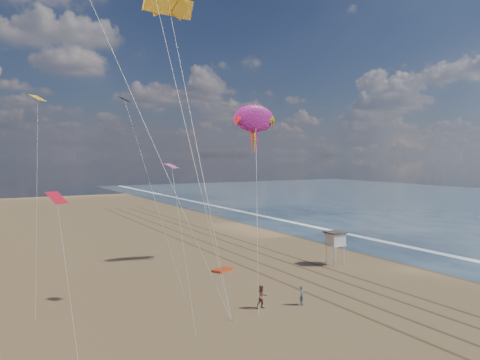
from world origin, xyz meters
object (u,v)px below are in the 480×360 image
lifeguard_stand (335,239)px  show_kite (254,119)px  kite_flyer_b (262,297)px  kite_flyer_a (302,295)px  grounded_kite (222,270)px

lifeguard_stand → show_kite: 16.10m
show_kite → kite_flyer_b: size_ratio=12.74×
show_kite → kite_flyer_a: (-4.71, -15.23, -15.37)m
grounded_kite → kite_flyer_b: bearing=-133.1°
kite_flyer_a → lifeguard_stand: bearing=-4.0°
grounded_kite → show_kite: size_ratio=0.09×
lifeguard_stand → grounded_kite: lifeguard_stand is taller
lifeguard_stand → grounded_kite: size_ratio=1.77×
show_kite → kite_flyer_a: bearing=-107.2°
lifeguard_stand → grounded_kite: (-12.21, 3.53, -2.69)m
kite_flyer_a → grounded_kite: bearing=49.2°
kite_flyer_a → kite_flyer_b: size_ratio=0.84×
lifeguard_stand → kite_flyer_b: (-14.95, -8.69, -1.87)m
show_kite → grounded_kite: bearing=-157.4°
kite_flyer_b → show_kite: bearing=68.0°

